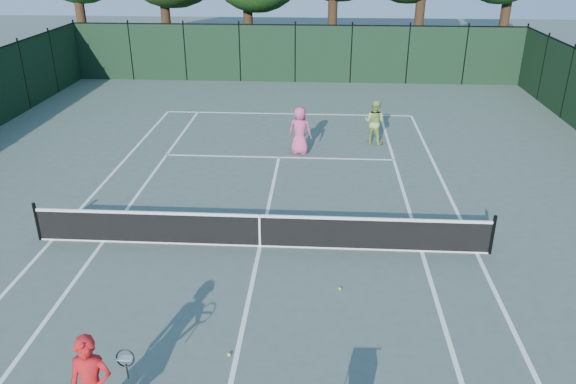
# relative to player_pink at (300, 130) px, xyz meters

# --- Properties ---
(ground) EXTENTS (90.00, 90.00, 0.00)m
(ground) POSITION_rel_player_pink_xyz_m (-0.73, -6.90, -0.87)
(ground) COLOR #48584F
(ground) RESTS_ON ground
(sideline_doubles_left) EXTENTS (0.10, 23.77, 0.01)m
(sideline_doubles_left) POSITION_rel_player_pink_xyz_m (-6.22, -6.90, -0.87)
(sideline_doubles_left) COLOR white
(sideline_doubles_left) RESTS_ON ground
(sideline_doubles_right) EXTENTS (0.10, 23.77, 0.01)m
(sideline_doubles_right) POSITION_rel_player_pink_xyz_m (4.75, -6.90, -0.87)
(sideline_doubles_right) COLOR white
(sideline_doubles_right) RESTS_ON ground
(sideline_singles_left) EXTENTS (0.10, 23.77, 0.01)m
(sideline_singles_left) POSITION_rel_player_pink_xyz_m (-4.85, -6.90, -0.87)
(sideline_singles_left) COLOR white
(sideline_singles_left) RESTS_ON ground
(sideline_singles_right) EXTENTS (0.10, 23.77, 0.01)m
(sideline_singles_right) POSITION_rel_player_pink_xyz_m (3.38, -6.90, -0.87)
(sideline_singles_right) COLOR white
(sideline_singles_right) RESTS_ON ground
(baseline_far) EXTENTS (10.97, 0.10, 0.01)m
(baseline_far) POSITION_rel_player_pink_xyz_m (-0.73, 4.99, -0.87)
(baseline_far) COLOR white
(baseline_far) RESTS_ON ground
(service_line_far) EXTENTS (8.23, 0.10, 0.01)m
(service_line_far) POSITION_rel_player_pink_xyz_m (-0.73, -0.50, -0.87)
(service_line_far) COLOR white
(service_line_far) RESTS_ON ground
(center_service_line) EXTENTS (0.10, 12.80, 0.01)m
(center_service_line) POSITION_rel_player_pink_xyz_m (-0.73, -6.90, -0.87)
(center_service_line) COLOR white
(center_service_line) RESTS_ON ground
(tennis_net) EXTENTS (11.69, 0.09, 1.06)m
(tennis_net) POSITION_rel_player_pink_xyz_m (-0.73, -6.90, -0.39)
(tennis_net) COLOR black
(tennis_net) RESTS_ON ground
(fence_far) EXTENTS (24.00, 0.05, 3.00)m
(fence_far) POSITION_rel_player_pink_xyz_m (-0.73, 11.10, 0.63)
(fence_far) COLOR black
(fence_far) RESTS_ON ground
(player_pink) EXTENTS (0.95, 0.73, 1.74)m
(player_pink) POSITION_rel_player_pink_xyz_m (0.00, 0.00, 0.00)
(player_pink) COLOR #D24A7D
(player_pink) RESTS_ON ground
(player_green) EXTENTS (1.03, 0.95, 1.69)m
(player_green) POSITION_rel_player_pink_xyz_m (2.79, 1.27, -0.02)
(player_green) COLOR #97BE5F
(player_green) RESTS_ON ground
(loose_ball_near_cart) EXTENTS (0.07, 0.07, 0.07)m
(loose_ball_near_cart) POSITION_rel_player_pink_xyz_m (-0.87, -11.07, -0.84)
(loose_ball_near_cart) COLOR #C6E02D
(loose_ball_near_cart) RESTS_ON ground
(loose_ball_midcourt) EXTENTS (0.07, 0.07, 0.07)m
(loose_ball_midcourt) POSITION_rel_player_pink_xyz_m (1.28, -8.74, -0.84)
(loose_ball_midcourt) COLOR gold
(loose_ball_midcourt) RESTS_ON ground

